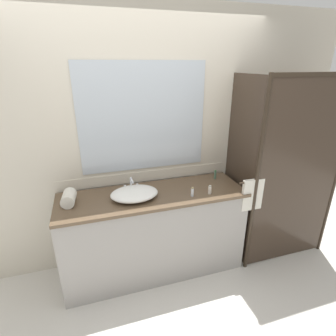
# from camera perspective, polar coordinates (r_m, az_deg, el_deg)

# --- Properties ---
(ground_plane) EXTENTS (8.00, 8.00, 0.00)m
(ground_plane) POSITION_cam_1_polar(r_m,az_deg,el_deg) (3.06, -2.87, -20.75)
(ground_plane) COLOR silver
(wall_back_with_mirror) EXTENTS (4.40, 0.06, 2.60)m
(wall_back_with_mirror) POSITION_cam_1_polar(r_m,az_deg,el_deg) (2.70, -5.24, 5.31)
(wall_back_with_mirror) COLOR beige
(wall_back_with_mirror) RESTS_ON ground_plane
(vanity_cabinet) EXTENTS (1.80, 0.58, 0.90)m
(vanity_cabinet) POSITION_cam_1_polar(r_m,az_deg,el_deg) (2.79, -3.10, -13.77)
(vanity_cabinet) COLOR #9E9993
(vanity_cabinet) RESTS_ON ground_plane
(shower_enclosure) EXTENTS (1.20, 0.59, 2.00)m
(shower_enclosure) POSITION_cam_1_polar(r_m,az_deg,el_deg) (2.90, 22.95, -1.23)
(shower_enclosure) COLOR #2D2319
(shower_enclosure) RESTS_ON ground_plane
(sink_basin) EXTENTS (0.44, 0.34, 0.09)m
(sink_basin) POSITION_cam_1_polar(r_m,az_deg,el_deg) (2.47, -7.30, -5.51)
(sink_basin) COLOR white
(sink_basin) RESTS_ON vanity_cabinet
(faucet) EXTENTS (0.17, 0.14, 0.14)m
(faucet) POSITION_cam_1_polar(r_m,az_deg,el_deg) (2.61, -7.95, -3.90)
(faucet) COLOR silver
(faucet) RESTS_ON vanity_cabinet
(amenity_bottle_shampoo) EXTENTS (0.03, 0.03, 0.09)m
(amenity_bottle_shampoo) POSITION_cam_1_polar(r_m,az_deg,el_deg) (2.49, 5.30, -5.19)
(amenity_bottle_shampoo) COLOR silver
(amenity_bottle_shampoo) RESTS_ON vanity_cabinet
(amenity_bottle_body_wash) EXTENTS (0.03, 0.03, 0.09)m
(amenity_bottle_body_wash) POSITION_cam_1_polar(r_m,az_deg,el_deg) (2.56, 9.04, -4.70)
(amenity_bottle_body_wash) COLOR silver
(amenity_bottle_body_wash) RESTS_ON vanity_cabinet
(amenity_bottle_lotion) EXTENTS (0.02, 0.02, 0.10)m
(amenity_bottle_lotion) POSITION_cam_1_polar(r_m,az_deg,el_deg) (2.89, 10.20, -1.42)
(amenity_bottle_lotion) COLOR #4C7056
(amenity_bottle_lotion) RESTS_ON vanity_cabinet
(rolled_towel_near_edge) EXTENTS (0.14, 0.21, 0.12)m
(rolled_towel_near_edge) POSITION_cam_1_polar(r_m,az_deg,el_deg) (2.50, -20.71, -6.10)
(rolled_towel_near_edge) COLOR silver
(rolled_towel_near_edge) RESTS_ON vanity_cabinet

